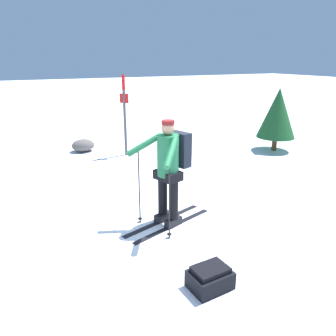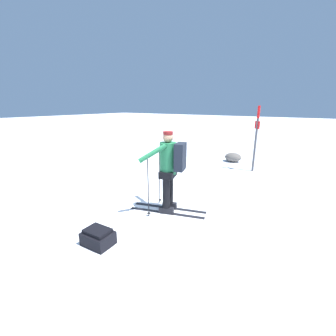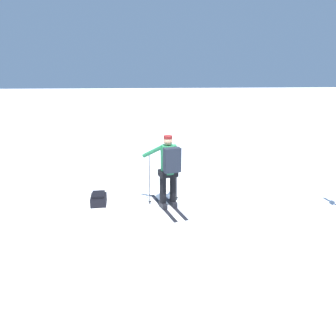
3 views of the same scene
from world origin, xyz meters
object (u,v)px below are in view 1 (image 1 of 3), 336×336
object	(u,v)px
dropped_backpack	(210,278)
pine_tree	(278,113)
skier	(170,166)
rock_boulder	(83,145)
trail_marker	(124,109)

from	to	relation	value
dropped_backpack	pine_tree	xyz separation A→B (m)	(4.98, 4.18, 0.95)
skier	pine_tree	distance (m)	5.33
skier	rock_boulder	bearing A→B (deg)	93.12
trail_marker	pine_tree	bearing A→B (deg)	-20.26
skier	pine_tree	bearing A→B (deg)	28.61
dropped_backpack	rock_boulder	distance (m)	6.54
dropped_backpack	pine_tree	size ratio (longest dim) A/B	0.28
rock_boulder	pine_tree	bearing A→B (deg)	-25.49
skier	dropped_backpack	bearing A→B (deg)	-100.38
dropped_backpack	trail_marker	size ratio (longest dim) A/B	0.23
dropped_backpack	rock_boulder	bearing A→B (deg)	89.74
dropped_backpack	pine_tree	bearing A→B (deg)	40.01
pine_tree	skier	bearing A→B (deg)	-151.39
pine_tree	dropped_backpack	bearing A→B (deg)	-139.99
trail_marker	rock_boulder	bearing A→B (deg)	137.51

